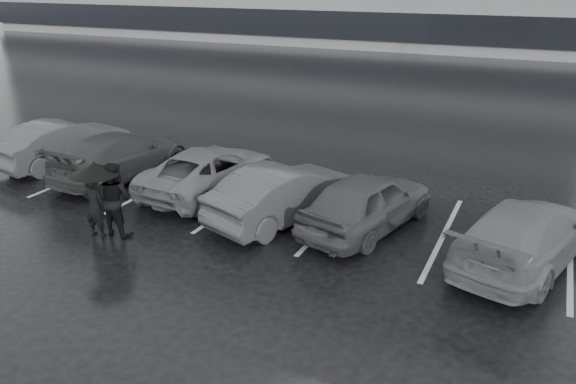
# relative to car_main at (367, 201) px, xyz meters

# --- Properties ---
(ground) EXTENTS (160.00, 160.00, 0.00)m
(ground) POSITION_rel_car_main_xyz_m (-1.56, -2.12, -0.73)
(ground) COLOR black
(ground) RESTS_ON ground
(car_main) EXTENTS (2.68, 4.55, 1.45)m
(car_main) POSITION_rel_car_main_xyz_m (0.00, 0.00, 0.00)
(car_main) COLOR black
(car_main) RESTS_ON ground
(car_west_a) EXTENTS (2.83, 4.63, 1.44)m
(car_west_a) POSITION_rel_car_main_xyz_m (-2.11, -0.34, -0.01)
(car_west_a) COLOR #28282A
(car_west_a) RESTS_ON ground
(car_west_b) EXTENTS (2.43, 4.86, 1.32)m
(car_west_b) POSITION_rel_car_main_xyz_m (-4.90, 0.52, -0.07)
(car_west_b) COLOR #4B4C4E
(car_west_b) RESTS_ON ground
(car_west_c) EXTENTS (2.32, 4.98, 1.41)m
(car_west_c) POSITION_rel_car_main_xyz_m (-8.11, 0.48, -0.02)
(car_west_c) COLOR black
(car_west_c) RESTS_ON ground
(car_west_d) EXTENTS (2.37, 4.68, 1.47)m
(car_west_d) POSITION_rel_car_main_xyz_m (-10.69, 0.66, 0.01)
(car_west_d) COLOR #28282A
(car_west_d) RESTS_ON ground
(car_east) EXTENTS (3.21, 5.16, 1.40)m
(car_east) POSITION_rel_car_main_xyz_m (3.65, -0.26, -0.03)
(car_east) COLOR #4B4C4E
(car_east) RESTS_ON ground
(pedestrian_left) EXTENTS (0.60, 0.43, 1.55)m
(pedestrian_left) POSITION_rel_car_main_xyz_m (-5.75, -3.18, 0.05)
(pedestrian_left) COLOR black
(pedestrian_left) RESTS_ON ground
(pedestrian_right) EXTENTS (0.89, 0.70, 1.83)m
(pedestrian_right) POSITION_rel_car_main_xyz_m (-5.39, -2.89, 0.19)
(pedestrian_right) COLOR black
(pedestrian_right) RESTS_ON ground
(umbrella) EXTENTS (1.12, 1.12, 1.91)m
(umbrella) POSITION_rel_car_main_xyz_m (-5.61, -3.17, 1.01)
(umbrella) COLOR black
(umbrella) RESTS_ON ground
(stall_stripes) EXTENTS (19.72, 5.00, 0.00)m
(stall_stripes) POSITION_rel_car_main_xyz_m (-2.36, 0.38, -0.73)
(stall_stripes) COLOR #B3B2B5
(stall_stripes) RESTS_ON ground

